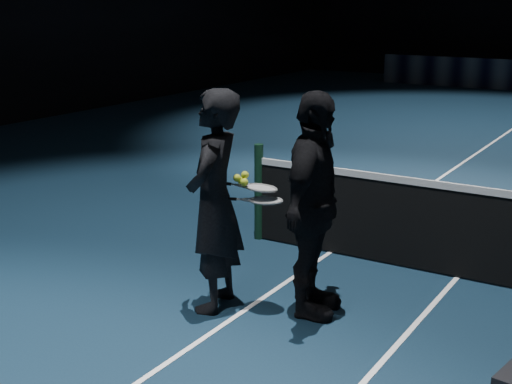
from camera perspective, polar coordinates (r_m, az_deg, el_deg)
net_post_left at (r=8.02m, az=0.22°, el=-0.01°), size 0.10×0.10×1.10m
player_a at (r=6.14m, az=-3.36°, el=-0.77°), size 0.63×0.81×1.95m
player_b at (r=6.02m, az=4.57°, el=-1.12°), size 0.69×1.21×1.95m
racket_lower at (r=6.05m, az=0.80°, el=-0.68°), size 0.71×0.46×0.03m
racket_upper at (r=6.07m, az=0.39°, el=0.33°), size 0.71×0.50×0.10m
tennis_balls at (r=6.04m, az=-1.02°, el=1.01°), size 0.12×0.10×0.12m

